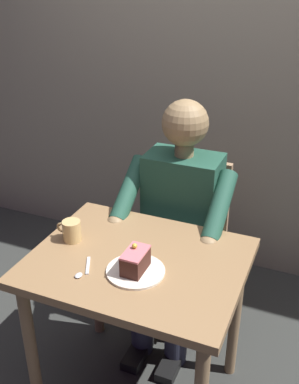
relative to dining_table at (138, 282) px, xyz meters
name	(u,v)px	position (x,y,z in m)	size (l,w,h in m)	color
cafe_rear_panel	(230,21)	(0.00, -1.25, 0.87)	(6.40, 0.12, 3.00)	gray
dining_table	(138,282)	(0.00, 0.00, 0.00)	(0.84, 0.67, 0.75)	olive
chair	(187,236)	(0.00, -0.63, -0.15)	(0.42, 0.42, 0.88)	#9A7858
seated_person	(177,224)	(0.00, -0.47, 0.02)	(0.53, 0.58, 1.25)	#204B3A
dessert_plate	(136,271)	(-0.03, 0.08, 0.12)	(0.22, 0.22, 0.01)	silver
cake_slice	(135,261)	(-0.03, 0.08, 0.17)	(0.08, 0.13, 0.10)	#3E1D15
coffee_cup	(71,230)	(0.31, -0.02, 0.16)	(0.11, 0.08, 0.09)	tan
dessert_spoon	(83,271)	(0.16, 0.16, 0.12)	(0.06, 0.14, 0.01)	silver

